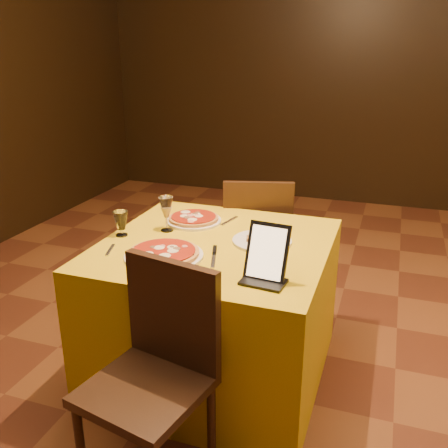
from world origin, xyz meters
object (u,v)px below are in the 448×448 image
(water_glass, at_px, (121,224))
(pizza_near, at_px, (164,254))
(chair_main_near, at_px, (145,389))
(tablet, at_px, (267,252))
(chair_main_far, at_px, (257,242))
(main_table, at_px, (216,309))
(wine_glass, at_px, (166,214))
(pizza_far, at_px, (194,219))

(water_glass, bearing_deg, pizza_near, -28.89)
(chair_main_near, distance_m, tablet, 0.72)
(chair_main_far, xyz_separation_m, water_glass, (-0.49, -0.85, 0.36))
(chair_main_near, height_order, chair_main_far, same)
(pizza_near, bearing_deg, main_table, 56.58)
(main_table, relative_size, pizza_near, 3.02)
(tablet, bearing_deg, wine_glass, 154.87)
(main_table, relative_size, chair_main_far, 1.21)
(chair_main_near, relative_size, wine_glass, 4.79)
(pizza_far, bearing_deg, chair_main_near, -77.99)
(pizza_near, distance_m, water_glass, 0.37)
(chair_main_far, height_order, water_glass, chair_main_far)
(wine_glass, relative_size, tablet, 0.78)
(main_table, height_order, pizza_far, pizza_far)
(chair_main_far, distance_m, tablet, 1.21)
(pizza_far, bearing_deg, chair_main_far, 68.07)
(main_table, height_order, tablet, tablet)
(main_table, distance_m, chair_main_near, 0.79)
(main_table, bearing_deg, tablet, -42.17)
(wine_glass, distance_m, water_glass, 0.24)
(wine_glass, height_order, tablet, tablet)
(main_table, height_order, pizza_near, pizza_near)
(tablet, bearing_deg, pizza_far, 140.87)
(chair_main_near, bearing_deg, water_glass, 136.31)
(water_glass, bearing_deg, pizza_far, 49.16)
(chair_main_far, relative_size, water_glass, 7.00)
(pizza_far, height_order, tablet, tablet)
(chair_main_near, relative_size, pizza_far, 2.99)
(main_table, height_order, wine_glass, wine_glass)
(main_table, relative_size, wine_glass, 5.79)
(pizza_near, relative_size, wine_glass, 1.92)
(chair_main_far, bearing_deg, pizza_far, 52.52)
(pizza_near, bearing_deg, chair_main_far, 80.98)
(main_table, relative_size, chair_main_near, 1.21)
(main_table, height_order, chair_main_far, chair_main_far)
(main_table, distance_m, water_glass, 0.66)
(chair_main_far, height_order, pizza_far, chair_main_far)
(main_table, bearing_deg, water_glass, -171.87)
(chair_main_near, relative_size, tablet, 3.73)
(chair_main_far, height_order, tablet, tablet)
(chair_main_near, xyz_separation_m, tablet, (0.34, 0.48, 0.41))
(wine_glass, bearing_deg, pizza_near, -67.19)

